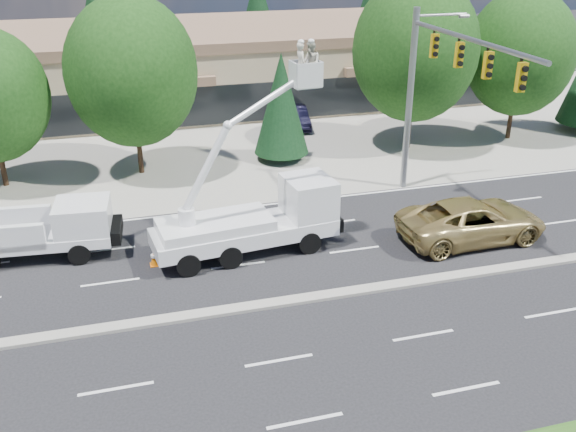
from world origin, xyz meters
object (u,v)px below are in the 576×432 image
object	(u,v)px
signal_mast	(433,80)
utility_pickup	(49,235)
bucket_truck	(263,209)
minivan	(472,220)

from	to	relation	value
signal_mast	utility_pickup	xyz separation A→B (m)	(-17.28, -0.88, -5.13)
utility_pickup	bucket_truck	xyz separation A→B (m)	(8.58, -1.83, 0.93)
bucket_truck	minivan	bearing A→B (deg)	-15.89
utility_pickup	signal_mast	bearing A→B (deg)	8.16
minivan	utility_pickup	bearing A→B (deg)	77.62
utility_pickup	minivan	bearing A→B (deg)	-5.66
bucket_truck	utility_pickup	bearing A→B (deg)	161.88
utility_pickup	bucket_truck	distance (m)	8.82
signal_mast	utility_pickup	distance (m)	18.05
utility_pickup	minivan	world-z (taller)	utility_pickup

